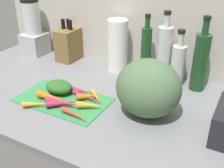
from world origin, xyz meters
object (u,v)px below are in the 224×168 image
at_px(carrot_2, 64,103).
at_px(bottle_1, 164,53).
at_px(cutting_board, 63,99).
at_px(winter_squash, 148,88).
at_px(carrot_5, 96,96).
at_px(blender_appliance, 33,31).
at_px(carrot_4, 90,105).
at_px(bottle_0, 146,52).
at_px(carrot_8, 52,98).
at_px(bottle_3, 200,61).
at_px(carrot_3, 37,104).
at_px(carrot_0, 88,96).
at_px(carrot_7, 62,103).
at_px(paper_towel_roll, 118,46).
at_px(carrot_1, 88,97).
at_px(carrot_6, 74,114).
at_px(knife_block, 69,44).
at_px(carrot_9, 78,90).
at_px(bottle_2, 178,64).

bearing_deg(carrot_2, bottle_1, 58.07).
xyz_separation_m(cutting_board, winter_squash, (0.36, 0.08, 0.11)).
relative_size(carrot_5, blender_appliance, 0.30).
distance_m(carrot_4, bottle_0, 0.42).
xyz_separation_m(carrot_2, winter_squash, (0.32, 0.13, 0.09)).
bearing_deg(carrot_8, bottle_3, 39.56).
height_order(carrot_3, bottle_3, bottle_3).
xyz_separation_m(cutting_board, bottle_0, (0.23, 0.38, 0.13)).
distance_m(carrot_0, carrot_7, 0.12).
bearing_deg(paper_towel_roll, carrot_1, -84.10).
xyz_separation_m(carrot_1, carrot_2, (-0.06, -0.09, 0.00)).
bearing_deg(carrot_1, carrot_6, -78.76).
bearing_deg(carrot_7, carrot_3, -150.01).
height_order(carrot_3, blender_appliance, blender_appliance).
distance_m(winter_squash, knife_block, 0.70).
height_order(carrot_4, carrot_7, carrot_4).
relative_size(carrot_4, blender_appliance, 0.32).
xyz_separation_m(blender_appliance, bottle_0, (0.73, 0.00, -0.00)).
height_order(carrot_5, carrot_9, carrot_9).
distance_m(carrot_9, winter_squash, 0.35).
relative_size(carrot_1, paper_towel_roll, 0.60).
bearing_deg(carrot_1, bottle_3, 41.15).
relative_size(winter_squash, bottle_1, 0.74).
xyz_separation_m(paper_towel_roll, bottle_1, (0.25, -0.00, 0.01)).
relative_size(carrot_9, blender_appliance, 0.51).
bearing_deg(knife_block, bottle_0, -2.11).
distance_m(carrot_5, carrot_8, 0.19).
distance_m(carrot_2, paper_towel_roll, 0.46).
relative_size(cutting_board, bottle_2, 1.47).
bearing_deg(carrot_9, bottle_1, 48.20).
relative_size(carrot_6, bottle_0, 0.42).
bearing_deg(winter_squash, blender_appliance, 160.86).
relative_size(carrot_4, carrot_9, 0.62).
bearing_deg(carrot_8, knife_block, 117.75).
distance_m(blender_appliance, bottle_2, 0.89).
relative_size(carrot_6, carrot_8, 0.86).
xyz_separation_m(carrot_9, knife_block, (-0.29, 0.33, 0.07)).
bearing_deg(carrot_7, carrot_6, -25.08).
bearing_deg(carrot_1, carrot_8, -145.89).
bearing_deg(knife_block, carrot_8, -62.25).
bearing_deg(bottle_1, carrot_4, -112.69).
relative_size(carrot_6, bottle_3, 0.39).
xyz_separation_m(carrot_8, carrot_9, (0.06, 0.11, -0.00)).
relative_size(carrot_6, carrot_9, 0.79).
bearing_deg(cutting_board, blender_appliance, 142.92).
xyz_separation_m(carrot_1, carrot_9, (-0.07, 0.03, 0.01)).
bearing_deg(bottle_3, bottle_0, -179.63).
xyz_separation_m(paper_towel_roll, bottle_0, (0.16, -0.01, 0.00)).
distance_m(paper_towel_roll, bottle_3, 0.43).
distance_m(cutting_board, carrot_3, 0.12).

